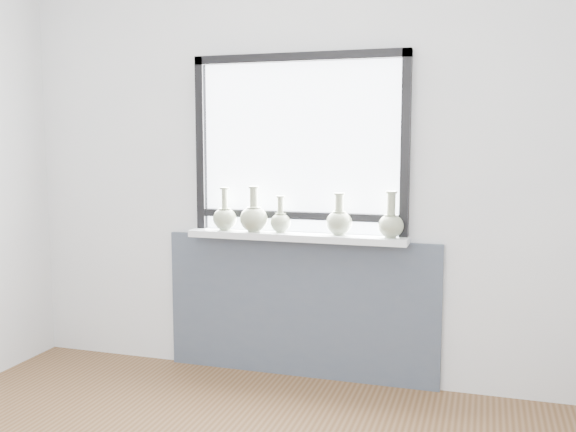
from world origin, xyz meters
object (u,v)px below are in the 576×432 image
(vase_b, at_px, (254,217))
(vase_e, at_px, (391,223))
(windowsill, at_px, (296,236))
(vase_c, at_px, (280,221))
(vase_a, at_px, (225,217))
(vase_d, at_px, (339,221))

(vase_b, relative_size, vase_e, 1.04)
(windowsill, bearing_deg, vase_c, 175.62)
(windowsill, height_order, vase_a, vase_a)
(vase_a, xyz_separation_m, vase_b, (0.20, -0.03, 0.01))
(windowsill, relative_size, vase_a, 5.06)
(vase_e, bearing_deg, vase_d, 176.02)
(vase_b, relative_size, vase_c, 1.25)
(vase_b, distance_m, vase_d, 0.52)
(vase_e, bearing_deg, vase_c, 178.11)
(vase_d, bearing_deg, windowsill, -178.47)
(vase_c, xyz_separation_m, vase_d, (0.36, -0.00, 0.01))
(windowsill, xyz_separation_m, vase_d, (0.26, 0.01, 0.10))
(vase_a, relative_size, vase_e, 0.99)
(vase_b, relative_size, vase_d, 1.12)
(vase_a, distance_m, vase_d, 0.71)
(vase_d, xyz_separation_m, vase_e, (0.30, -0.02, 0.00))
(windowsill, xyz_separation_m, vase_e, (0.56, -0.01, 0.10))
(windowsill, height_order, vase_b, vase_b)
(vase_a, height_order, vase_c, vase_a)
(vase_e, bearing_deg, windowsill, 178.55)
(vase_b, height_order, vase_c, vase_b)
(vase_b, height_order, vase_d, vase_b)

